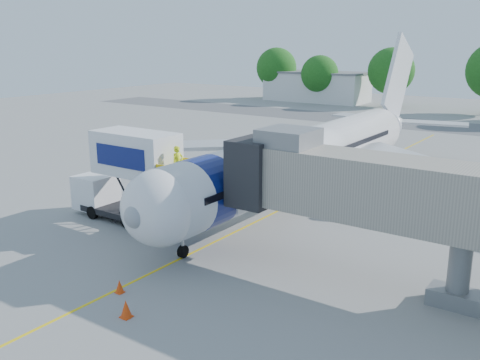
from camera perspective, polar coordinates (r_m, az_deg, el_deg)
The scene contains 12 objects.
ground at distance 34.50m, azimuth 4.28°, elevation -3.21°, with size 160.00×160.00×0.00m, color gray.
guidance_line at distance 34.49m, azimuth 4.28°, elevation -3.20°, with size 0.15×70.00×0.01m, color yellow.
taxiway_strip at distance 73.04m, azimuth 21.44°, elevation 5.28°, with size 120.00×10.00×0.01m, color #59595B.
aircraft at distance 37.25m, azimuth 7.61°, elevation 2.72°, with size 34.17×37.73×11.35m.
jet_bridge at distance 23.83m, azimuth 12.43°, elevation -0.76°, with size 13.90×3.20×6.60m.
catering_hiloader at distance 32.23m, azimuth -11.76°, elevation 0.35°, with size 8.50×2.44×5.50m.
safety_cone_a at distance 23.98m, azimuth -12.73°, elevation -11.03°, with size 0.38×0.38×0.60m.
safety_cone_b at distance 21.96m, azimuth -12.07°, elevation -13.31°, with size 0.46×0.46×0.73m.
outbuilding_left at distance 99.29m, azimuth 8.17°, elevation 9.86°, with size 18.40×8.40×5.30m.
tree_a at distance 101.90m, azimuth 3.91°, elevation 11.84°, with size 7.45×7.45×9.49m.
tree_b at distance 95.83m, azimuth 8.49°, elevation 11.11°, with size 6.50×6.50×8.29m.
tree_c at distance 92.66m, azimuth 15.82°, elevation 11.13°, with size 7.57×7.57×9.66m.
Camera 1 is at (16.62, -28.35, 10.49)m, focal length 40.00 mm.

